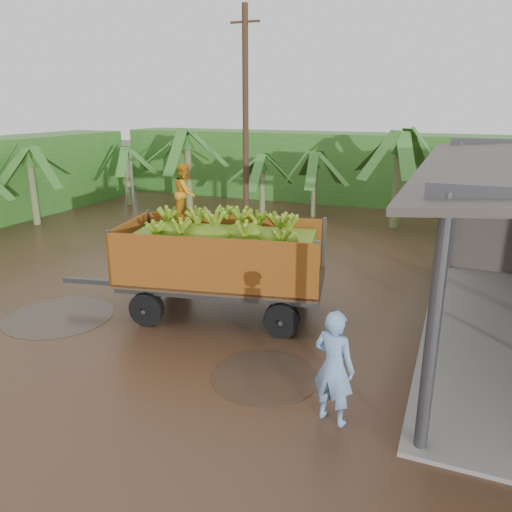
{
  "coord_description": "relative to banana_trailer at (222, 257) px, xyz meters",
  "views": [
    {
      "loc": [
        5.43,
        -10.63,
        5.1
      ],
      "look_at": [
        0.91,
        0.35,
        1.45
      ],
      "focal_mm": 35.0,
      "sensor_mm": 36.0,
      "label": 1
    }
  ],
  "objects": [
    {
      "name": "ground",
      "position": [
        -0.22,
        0.15,
        -1.48
      ],
      "size": [
        100.0,
        100.0,
        0.0
      ],
      "primitive_type": "plane",
      "color": "black",
      "rests_on": "ground"
    },
    {
      "name": "hedge_north",
      "position": [
        -2.22,
        16.15,
        0.32
      ],
      "size": [
        22.0,
        3.0,
        3.6
      ],
      "primitive_type": "cube",
      "color": "#2D661E",
      "rests_on": "ground"
    },
    {
      "name": "banana_trailer",
      "position": [
        0.0,
        0.0,
        0.0
      ],
      "size": [
        6.94,
        3.29,
        3.71
      ],
      "rotation": [
        0.0,
        0.0,
        0.2
      ],
      "color": "#B6631A",
      "rests_on": "ground"
    },
    {
      "name": "man_blue",
      "position": [
        3.64,
        -3.33,
        -0.48
      ],
      "size": [
        0.83,
        0.66,
        1.98
      ],
      "primitive_type": "imported",
      "rotation": [
        0.0,
        0.0,
        2.86
      ],
      "color": "#769FD7",
      "rests_on": "ground"
    },
    {
      "name": "utility_pole",
      "position": [
        -2.99,
        8.34,
        2.92
      ],
      "size": [
        1.2,
        0.24,
        8.68
      ],
      "color": "#47301E",
      "rests_on": "ground"
    },
    {
      "name": "banana_plants",
      "position": [
        -5.33,
        6.23,
        0.37
      ],
      "size": [
        24.27,
        20.43,
        4.35
      ],
      "color": "#2D661E",
      "rests_on": "ground"
    }
  ]
}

